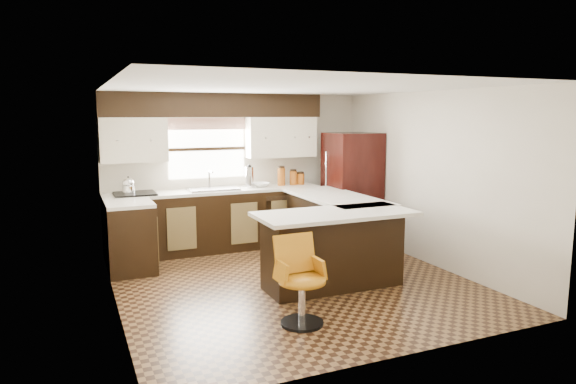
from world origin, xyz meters
name	(u,v)px	position (x,y,z in m)	size (l,w,h in m)	color
floor	(293,282)	(0.00, 0.00, 0.00)	(4.40, 4.40, 0.00)	#49301A
ceiling	(293,87)	(0.00, 0.00, 2.40)	(4.40, 4.40, 0.00)	silver
wall_back	(238,170)	(0.00, 2.20, 1.20)	(4.40, 4.40, 0.00)	beige
wall_front	(400,222)	(0.00, -2.20, 1.20)	(4.40, 4.40, 0.00)	beige
wall_left	(112,198)	(-2.10, 0.00, 1.20)	(4.40, 4.40, 0.00)	beige
wall_right	(432,179)	(2.10, 0.00, 1.20)	(4.40, 4.40, 0.00)	beige
base_cab_back	(216,221)	(-0.45, 1.90, 0.45)	(3.30, 0.60, 0.90)	black
base_cab_left	(131,239)	(-1.80, 1.25, 0.45)	(0.60, 0.70, 0.90)	black
counter_back	(216,191)	(-0.45, 1.90, 0.92)	(3.30, 0.60, 0.04)	silver
counter_left	(129,204)	(-1.80, 1.25, 0.92)	(0.60, 0.70, 0.04)	silver
soffit	(215,105)	(-0.40, 2.03, 2.22)	(3.40, 0.35, 0.36)	black
upper_cab_left	(133,140)	(-1.62, 2.03, 1.72)	(0.94, 0.35, 0.64)	beige
upper_cab_right	(281,137)	(0.68, 2.03, 1.72)	(1.14, 0.35, 0.64)	beige
window_pane	(207,149)	(-0.50, 2.18, 1.55)	(1.20, 0.02, 0.90)	white
valance	(207,124)	(-0.50, 2.14, 1.94)	(1.30, 0.06, 0.18)	#D19B93
sink	(213,189)	(-0.50, 1.88, 0.96)	(0.75, 0.45, 0.03)	#B2B2B7
dishwasher	(283,221)	(0.55, 1.61, 0.43)	(0.58, 0.03, 0.78)	black
cooktop	(135,194)	(-1.65, 1.88, 0.96)	(0.58, 0.50, 0.03)	black
peninsula_long	(333,230)	(0.90, 0.62, 0.45)	(0.60, 1.95, 0.90)	black
peninsula_return	(333,251)	(0.38, -0.35, 0.45)	(1.65, 0.60, 0.90)	black
counter_pen_long	(336,197)	(0.95, 0.62, 0.92)	(0.84, 1.95, 0.04)	silver
counter_pen_return	(335,214)	(0.35, -0.44, 0.92)	(1.89, 0.84, 0.04)	silver
refrigerator	(352,188)	(1.70, 1.46, 0.90)	(0.77, 0.74, 1.79)	black
bar_chair	(302,282)	(-0.44, -1.23, 0.44)	(0.47, 0.47, 0.89)	#B66E0F
kettle	(128,185)	(-1.73, 1.88, 1.09)	(0.18, 0.18, 0.24)	silver
percolator	(249,177)	(0.10, 1.90, 1.11)	(0.14, 0.14, 0.33)	silver
mixing_bowl	(261,185)	(0.29, 1.90, 0.98)	(0.27, 0.27, 0.07)	white
canister_large	(281,177)	(0.65, 1.92, 1.09)	(0.12, 0.12, 0.29)	#964A12
canister_med	(293,178)	(0.86, 1.92, 1.06)	(0.12, 0.12, 0.22)	#964A12
canister_small	(300,179)	(0.99, 1.92, 1.03)	(0.13, 0.13, 0.18)	#964A12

